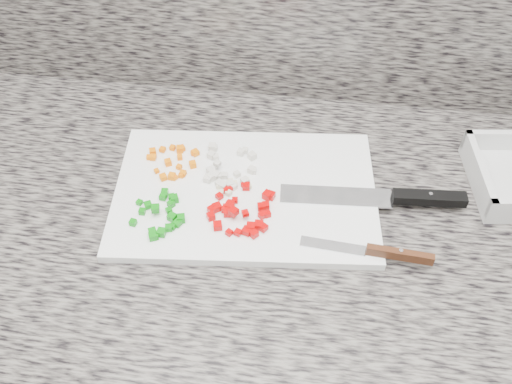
% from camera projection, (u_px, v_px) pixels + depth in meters
% --- Properties ---
extents(cabinet, '(3.92, 0.62, 0.86)m').
position_uv_depth(cabinet, '(280.00, 354.00, 1.23)').
color(cabinet, beige).
rests_on(cabinet, ground).
extents(countertop, '(3.96, 0.64, 0.04)m').
position_uv_depth(countertop, '(289.00, 222.00, 0.90)').
color(countertop, '#6A645D').
rests_on(countertop, cabinet).
extents(cutting_board, '(0.44, 0.31, 0.01)m').
position_uv_depth(cutting_board, '(245.00, 193.00, 0.90)').
color(cutting_board, white).
rests_on(cutting_board, countertop).
extents(carrot_pile, '(0.09, 0.08, 0.01)m').
position_uv_depth(carrot_pile, '(174.00, 161.00, 0.94)').
color(carrot_pile, orange).
rests_on(carrot_pile, cutting_board).
extents(onion_pile, '(0.09, 0.10, 0.02)m').
position_uv_depth(onion_pile, '(225.00, 169.00, 0.92)').
color(onion_pile, beige).
rests_on(onion_pile, cutting_board).
extents(green_pepper_pile, '(0.08, 0.10, 0.02)m').
position_uv_depth(green_pepper_pile, '(162.00, 216.00, 0.86)').
color(green_pepper_pile, '#0B7C0D').
rests_on(green_pepper_pile, cutting_board).
extents(red_pepper_pile, '(0.10, 0.11, 0.02)m').
position_uv_depth(red_pepper_pile, '(242.00, 211.00, 0.86)').
color(red_pepper_pile, '#BF0203').
rests_on(red_pepper_pile, cutting_board).
extents(garlic_pile, '(0.06, 0.04, 0.01)m').
position_uv_depth(garlic_pile, '(233.00, 186.00, 0.90)').
color(garlic_pile, beige).
rests_on(garlic_pile, cutting_board).
extents(chef_knife, '(0.29, 0.05, 0.02)m').
position_uv_depth(chef_knife, '(397.00, 197.00, 0.88)').
color(chef_knife, silver).
rests_on(chef_knife, cutting_board).
extents(paring_knife, '(0.19, 0.03, 0.02)m').
position_uv_depth(paring_knife, '(383.00, 252.00, 0.81)').
color(paring_knife, silver).
rests_on(paring_knife, cutting_board).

